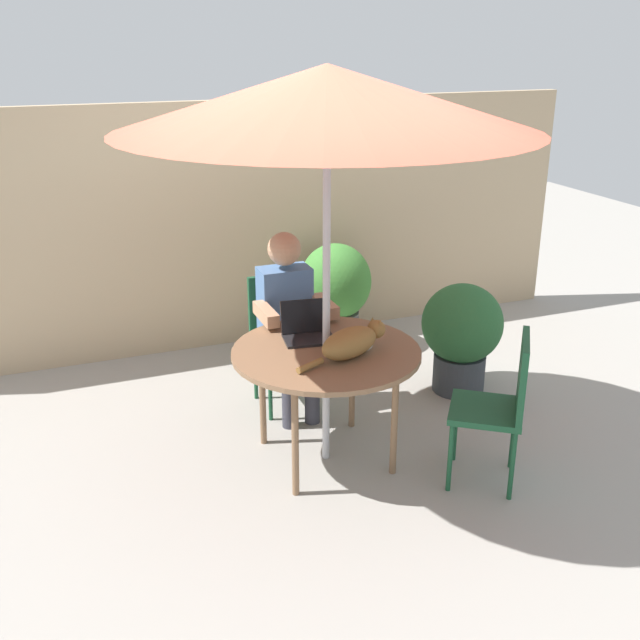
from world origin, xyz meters
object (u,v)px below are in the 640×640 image
at_px(chair_empty, 502,398).
at_px(laptop, 307,327).
at_px(patio_umbrella, 327,98).
at_px(potted_plant_near_fence, 335,290).
at_px(chair_occupied, 281,330).
at_px(person_seated, 289,314).
at_px(cat, 352,342).
at_px(patio_table, 326,358).
at_px(potted_plant_by_chair, 462,332).

xyz_separation_m(chair_empty, laptop, (-0.86, 0.82, 0.25)).
height_order(patio_umbrella, potted_plant_near_fence, patio_umbrella).
bearing_deg(chair_occupied, laptop, -93.22).
distance_m(patio_umbrella, chair_empty, 1.89).
bearing_deg(person_seated, cat, -82.32).
distance_m(patio_umbrella, potted_plant_near_fence, 2.40).
bearing_deg(patio_table, person_seated, 90.00).
height_order(patio_umbrella, cat, patio_umbrella).
bearing_deg(chair_occupied, patio_table, -90.00).
bearing_deg(laptop, chair_empty, -43.71).
bearing_deg(potted_plant_near_fence, patio_table, -114.23).
height_order(patio_table, cat, cat).
bearing_deg(cat, potted_plant_near_fence, 70.51).
bearing_deg(patio_table, potted_plant_by_chair, 22.54).
height_order(chair_occupied, potted_plant_by_chair, chair_occupied).
distance_m(potted_plant_near_fence, potted_plant_by_chair, 1.21).
bearing_deg(patio_umbrella, potted_plant_near_fence, 65.77).
xyz_separation_m(patio_table, person_seated, (-0.00, 0.67, 0.04)).
distance_m(patio_umbrella, person_seated, 1.58).
height_order(patio_table, person_seated, person_seated).
xyz_separation_m(chair_empty, potted_plant_near_fence, (-0.10, 2.20, -0.05)).
xyz_separation_m(patio_umbrella, person_seated, (-0.00, 0.67, -1.42)).
bearing_deg(potted_plant_near_fence, cat, -109.49).
relative_size(patio_table, potted_plant_near_fence, 1.27).
distance_m(patio_table, potted_plant_near_fence, 1.77).
relative_size(patio_table, cat, 1.78).
relative_size(patio_umbrella, laptop, 6.90).
relative_size(patio_table, person_seated, 0.89).
distance_m(chair_empty, cat, 0.90).
height_order(person_seated, cat, person_seated).
height_order(person_seated, potted_plant_by_chair, person_seated).
bearing_deg(potted_plant_near_fence, patio_umbrella, -114.23).
height_order(patio_table, potted_plant_near_fence, potted_plant_near_fence).
bearing_deg(patio_umbrella, chair_empty, -35.79).
relative_size(chair_occupied, laptop, 2.71).
distance_m(laptop, potted_plant_near_fence, 1.60).
xyz_separation_m(person_seated, potted_plant_near_fence, (0.72, 0.93, -0.21)).
relative_size(chair_occupied, person_seated, 0.73).
bearing_deg(potted_plant_near_fence, chair_empty, -87.28).
bearing_deg(chair_occupied, patio_umbrella, -90.00).
bearing_deg(patio_umbrella, person_seated, 90.00).
distance_m(person_seated, cat, 0.82).
bearing_deg(chair_empty, laptop, 136.29).
xyz_separation_m(patio_umbrella, chair_empty, (0.83, -0.59, -1.59)).
height_order(patio_table, chair_empty, chair_empty).
distance_m(patio_umbrella, chair_occupied, 1.80).
height_order(chair_occupied, person_seated, person_seated).
xyz_separation_m(patio_umbrella, cat, (0.11, -0.13, -1.33)).
height_order(chair_occupied, potted_plant_near_fence, chair_occupied).
distance_m(patio_umbrella, potted_plant_by_chair, 2.15).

